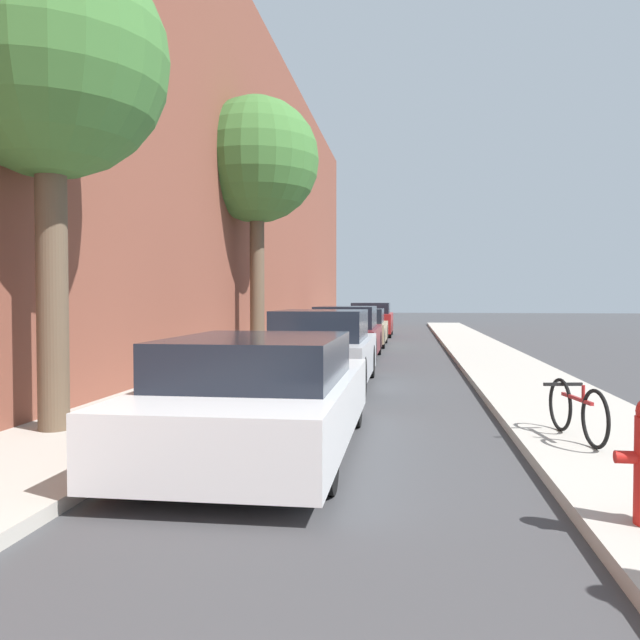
{
  "coord_description": "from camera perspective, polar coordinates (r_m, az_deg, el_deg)",
  "views": [
    {
      "loc": [
        0.7,
        0.77,
        1.64
      ],
      "look_at": [
        -0.78,
        11.56,
        1.27
      ],
      "focal_mm": 36.08,
      "sensor_mm": 36.0,
      "label": 1
    }
  ],
  "objects": [
    {
      "name": "parked_car_champagne",
      "position": [
        22.42,
        3.58,
        -0.69
      ],
      "size": [
        1.81,
        4.18,
        1.29
      ],
      "color": "black",
      "rests_on": "ground"
    },
    {
      "name": "parked_car_white",
      "position": [
        6.91,
        -5.2,
        -6.72
      ],
      "size": [
        1.91,
        4.59,
        1.24
      ],
      "color": "black",
      "rests_on": "ground"
    },
    {
      "name": "parked_car_red",
      "position": [
        28.1,
        4.57,
        0.0
      ],
      "size": [
        1.81,
        4.08,
        1.46
      ],
      "color": "black",
      "rests_on": "ground"
    },
    {
      "name": "street_tree_near",
      "position": [
        8.44,
        -22.89,
        20.28
      ],
      "size": [
        2.7,
        2.7,
        5.6
      ],
      "color": "brown",
      "rests_on": "sidewalk_left"
    },
    {
      "name": "sidewalk_right",
      "position": [
        15.47,
        15.99,
        -4.02
      ],
      "size": [
        2.0,
        52.0,
        0.12
      ],
      "color": "#ADA89E",
      "rests_on": "ground"
    },
    {
      "name": "street_tree_far",
      "position": [
        17.5,
        -5.63,
        13.78
      ],
      "size": [
        3.3,
        3.3,
        6.82
      ],
      "color": "brown",
      "rests_on": "sidewalk_left"
    },
    {
      "name": "ground_plane",
      "position": [
        15.34,
        5.17,
        -4.23
      ],
      "size": [
        120.0,
        120.0,
        0.0
      ],
      "primitive_type": "plane",
      "color": "#3D3D3F"
    },
    {
      "name": "sidewalk_left",
      "position": [
        15.73,
        -5.46,
        -3.85
      ],
      "size": [
        2.0,
        52.0,
        0.12
      ],
      "color": "#ADA89E",
      "rests_on": "ground"
    },
    {
      "name": "bicycle",
      "position": [
        7.51,
        21.78,
        -7.44
      ],
      "size": [
        0.44,
        1.47,
        0.61
      ],
      "rotation": [
        0.0,
        0.0,
        0.17
      ],
      "color": "black",
      "rests_on": "sidewalk_right"
    },
    {
      "name": "building_facade_left",
      "position": [
        16.41,
        -10.27,
        14.5
      ],
      "size": [
        0.7,
        52.0,
        10.45
      ],
      "color": "brown",
      "rests_on": "ground"
    },
    {
      "name": "parked_car_silver",
      "position": [
        12.03,
        0.23,
        -2.67
      ],
      "size": [
        1.79,
        4.36,
        1.42
      ],
      "color": "black",
      "rests_on": "ground"
    },
    {
      "name": "parked_car_maroon",
      "position": [
        17.36,
        2.39,
        -1.26
      ],
      "size": [
        1.73,
        4.63,
        1.43
      ],
      "color": "black",
      "rests_on": "ground"
    }
  ]
}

